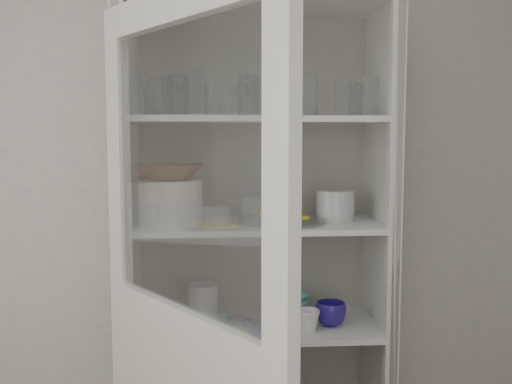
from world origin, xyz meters
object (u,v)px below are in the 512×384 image
(measuring_cups, at_px, (237,322))
(goblet_1, at_px, (241,98))
(pantry_cabinet, at_px, (255,298))
(goblet_0, at_px, (165,95))
(white_ramekin, at_px, (283,207))
(mug_teal, at_px, (292,305))
(goblet_3, at_px, (358,99))
(cream_bowl, at_px, (171,190))
(glass_platter, at_px, (283,220))
(terracotta_bowl, at_px, (171,172))
(plate_stack_back, at_px, (152,204))
(grey_bowl_stack, at_px, (335,206))
(goblet_2, at_px, (251,95))
(yellow_trivet, at_px, (283,216))
(mug_blue, at_px, (331,314))
(white_canister, at_px, (204,301))
(plate_stack_front, at_px, (171,212))
(mug_white, at_px, (308,321))
(teal_jar, at_px, (298,307))

(measuring_cups, bearing_deg, goblet_1, 80.96)
(pantry_cabinet, bearing_deg, goblet_0, 178.29)
(white_ramekin, distance_m, mug_teal, 0.42)
(goblet_3, xyz_separation_m, cream_bowl, (-0.73, -0.16, -0.34))
(glass_platter, bearing_deg, terracotta_bowl, -173.36)
(plate_stack_back, height_order, mug_teal, plate_stack_back)
(grey_bowl_stack, relative_size, mug_teal, 1.34)
(plate_stack_back, height_order, measuring_cups, plate_stack_back)
(goblet_2, height_order, grey_bowl_stack, goblet_2)
(grey_bowl_stack, bearing_deg, mug_teal, 162.21)
(goblet_2, distance_m, goblet_3, 0.42)
(glass_platter, relative_size, yellow_trivet, 2.18)
(goblet_1, height_order, white_ramekin, goblet_1)
(goblet_0, height_order, plate_stack_back, goblet_0)
(mug_blue, relative_size, mug_teal, 1.05)
(white_ramekin, bearing_deg, measuring_cups, -171.68)
(mug_teal, bearing_deg, glass_platter, -141.10)
(plate_stack_back, relative_size, terracotta_bowl, 1.00)
(goblet_1, xyz_separation_m, cream_bowl, (-0.27, -0.18, -0.34))
(cream_bowl, xyz_separation_m, white_canister, (0.11, 0.13, -0.46))
(goblet_3, bearing_deg, measuring_cups, -164.77)
(glass_platter, bearing_deg, white_ramekin, 0.00)
(plate_stack_front, relative_size, mug_white, 2.64)
(goblet_3, height_order, mug_white, goblet_3)
(glass_platter, distance_m, white_canister, 0.46)
(white_ramekin, bearing_deg, plate_stack_back, 163.05)
(goblet_2, xyz_separation_m, white_canister, (-0.20, -0.07, -0.82))
(goblet_2, bearing_deg, white_canister, -159.93)
(mug_teal, bearing_deg, teal_jar, -46.63)
(mug_blue, distance_m, mug_white, 0.12)
(yellow_trivet, xyz_separation_m, mug_teal, (0.05, 0.07, -0.37))
(pantry_cabinet, bearing_deg, teal_jar, -12.92)
(goblet_1, xyz_separation_m, plate_stack_front, (-0.27, -0.18, -0.43))
(goblet_2, distance_m, plate_stack_back, 0.59)
(terracotta_bowl, xyz_separation_m, mug_teal, (0.46, 0.12, -0.55))
(plate_stack_front, bearing_deg, grey_bowl_stack, 6.30)
(goblet_1, height_order, cream_bowl, goblet_1)
(yellow_trivet, bearing_deg, goblet_1, 138.93)
(pantry_cabinet, height_order, goblet_2, pantry_cabinet)
(pantry_cabinet, height_order, plate_stack_back, pantry_cabinet)
(pantry_cabinet, bearing_deg, glass_platter, -44.30)
(goblet_2, xyz_separation_m, white_ramekin, (0.11, -0.16, -0.43))
(mug_white, height_order, teal_jar, teal_jar)
(plate_stack_front, xyz_separation_m, white_ramekin, (0.42, 0.05, 0.01))
(terracotta_bowl, height_order, mug_teal, terracotta_bowl)
(goblet_2, bearing_deg, grey_bowl_stack, -23.35)
(goblet_2, relative_size, yellow_trivet, 1.21)
(plate_stack_front, bearing_deg, goblet_2, 33.64)
(glass_platter, xyz_separation_m, measuring_cups, (-0.18, -0.03, -0.39))
(mug_teal, bearing_deg, plate_stack_back, 153.50)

